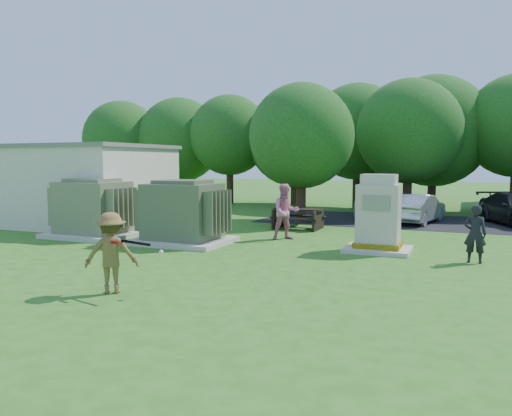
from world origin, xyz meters
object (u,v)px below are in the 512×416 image
at_px(car_silver_a, 419,209).
at_px(person_by_generator, 475,234).
at_px(picnic_table, 298,216).
at_px(transformer_left, 93,209).
at_px(car_white, 372,205).
at_px(generator_cabinet, 378,218).
at_px(transformer_right, 183,214).
at_px(person_at_picnic, 286,212).
at_px(batter, 111,253).

bearing_deg(car_silver_a, person_by_generator, 116.59).
distance_m(picnic_table, car_silver_a, 5.73).
bearing_deg(person_by_generator, transformer_left, 2.04).
height_order(person_by_generator, car_white, person_by_generator).
bearing_deg(generator_cabinet, picnic_table, 134.09).
height_order(generator_cabinet, person_by_generator, generator_cabinet).
bearing_deg(generator_cabinet, transformer_right, -171.68).
relative_size(generator_cabinet, person_at_picnic, 1.20).
xyz_separation_m(generator_cabinet, person_by_generator, (2.62, -0.71, -0.23)).
bearing_deg(car_white, person_by_generator, -80.38).
bearing_deg(person_by_generator, car_white, -63.94).
xyz_separation_m(transformer_left, batter, (5.60, -5.95, -0.14)).
distance_m(transformer_right, car_white, 10.39).
distance_m(person_by_generator, person_at_picnic, 6.19).
xyz_separation_m(picnic_table, person_at_picnic, (0.44, -2.75, 0.45)).
bearing_deg(picnic_table, person_by_generator, -35.65).
xyz_separation_m(picnic_table, batter, (-0.51, -10.70, 0.32)).
height_order(picnic_table, person_at_picnic, person_at_picnic).
relative_size(transformer_left, transformer_right, 1.00).
bearing_deg(car_silver_a, transformer_right, 64.78).
height_order(transformer_left, transformer_right, same).
xyz_separation_m(transformer_right, car_white, (4.51, 9.35, -0.32)).
distance_m(batter, person_at_picnic, 8.01).
height_order(transformer_right, car_white, transformer_right).
distance_m(batter, car_silver_a, 15.31).
bearing_deg(batter, transformer_left, -77.61).
bearing_deg(picnic_table, transformer_right, -116.90).
bearing_deg(car_white, person_at_picnic, -118.04).
height_order(transformer_right, person_at_picnic, transformer_right).
height_order(transformer_left, car_silver_a, transformer_left).
height_order(transformer_left, car_white, transformer_left).
relative_size(transformer_right, person_by_generator, 1.94).
xyz_separation_m(person_by_generator, car_silver_a, (-2.12, 8.41, -0.15)).
distance_m(transformer_left, person_by_generator, 12.47).
bearing_deg(person_by_generator, car_silver_a, -74.72).
xyz_separation_m(person_by_generator, person_at_picnic, (-5.92, 1.81, 0.18)).
distance_m(picnic_table, car_white, 5.06).
bearing_deg(transformer_right, picnic_table, 63.10).
bearing_deg(generator_cabinet, person_by_generator, -15.05).
distance_m(transformer_left, picnic_table, 7.76).
relative_size(person_at_picnic, car_white, 0.50).
xyz_separation_m(transformer_left, transformer_right, (3.70, 0.00, 0.00)).
xyz_separation_m(picnic_table, car_white, (2.10, 4.60, 0.14)).
bearing_deg(generator_cabinet, car_white, 100.92).
bearing_deg(batter, transformer_right, -103.17).
bearing_deg(person_by_generator, generator_cabinet, -13.90).
bearing_deg(person_by_generator, picnic_table, -34.50).
distance_m(person_by_generator, car_white, 10.10).
xyz_separation_m(transformer_right, person_by_generator, (8.77, 0.19, -0.20)).
bearing_deg(transformer_right, person_at_picnic, 35.04).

